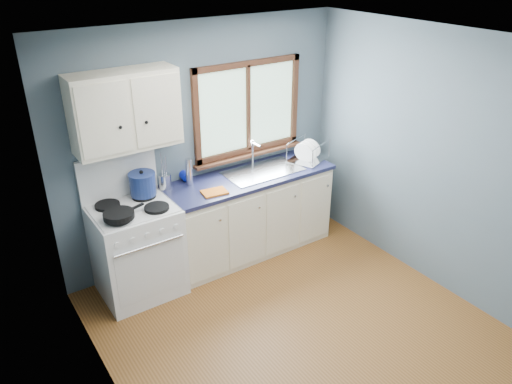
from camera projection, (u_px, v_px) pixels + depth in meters
floor at (308, 338)px, 4.41m from camera, size 3.20×3.60×0.02m
ceiling at (326, 46)px, 3.28m from camera, size 3.20×3.60×0.02m
wall_back at (203, 144)px, 5.19m from camera, size 3.20×0.02×2.50m
wall_left at (113, 285)px, 3.04m from camera, size 0.02×3.60×2.50m
wall_right at (448, 167)px, 4.65m from camera, size 0.02×3.60×2.50m
gas_range at (137, 248)px, 4.80m from camera, size 0.76×0.69×1.36m
base_cabinets at (249, 217)px, 5.51m from camera, size 1.85×0.60×0.88m
countertop at (249, 177)px, 5.29m from camera, size 1.89×0.64×0.04m
sink at (263, 176)px, 5.40m from camera, size 0.84×0.46×0.44m
window at (248, 115)px, 5.33m from camera, size 1.36×0.10×1.03m
upper_cabinets at (125, 111)px, 4.38m from camera, size 0.95×0.35×0.70m
skillet at (119, 215)px, 4.37m from camera, size 0.44×0.34×0.05m
stockpot at (143, 184)px, 4.74m from camera, size 0.32×0.32×0.25m
utensil_crock at (165, 181)px, 4.96m from camera, size 0.16×0.16×0.39m
thermos at (189, 172)px, 5.00m from camera, size 0.09×0.09×0.28m
soap_bottle at (187, 171)px, 5.06m from camera, size 0.10×0.10×0.27m
dish_towel at (214, 192)px, 4.90m from camera, size 0.26×0.21×0.02m
dish_rack at (308, 155)px, 5.63m from camera, size 0.55×0.49×0.23m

